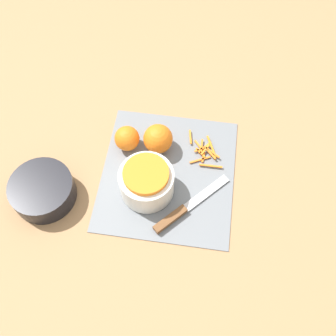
{
  "coord_description": "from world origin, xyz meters",
  "views": [
    {
      "loc": [
        -0.49,
        -0.07,
        0.94
      ],
      "look_at": [
        0.0,
        0.0,
        0.04
      ],
      "focal_mm": 42.0,
      "sensor_mm": 36.0,
      "label": 1
    }
  ],
  "objects_px": {
    "bowl_dark": "(43,191)",
    "orange_left": "(158,139)",
    "orange_right": "(127,138)",
    "bowl_speckled": "(147,181)",
    "knife": "(179,213)"
  },
  "relations": [
    {
      "from": "orange_left",
      "to": "orange_right",
      "type": "distance_m",
      "value": 0.09
    },
    {
      "from": "bowl_speckled",
      "to": "orange_right",
      "type": "distance_m",
      "value": 0.15
    },
    {
      "from": "bowl_dark",
      "to": "knife",
      "type": "xyz_separation_m",
      "value": [
        -0.0,
        -0.35,
        -0.02
      ]
    },
    {
      "from": "bowl_dark",
      "to": "knife",
      "type": "height_order",
      "value": "bowl_dark"
    },
    {
      "from": "bowl_speckled",
      "to": "bowl_dark",
      "type": "xyz_separation_m",
      "value": [
        -0.05,
        0.26,
        -0.02
      ]
    },
    {
      "from": "bowl_dark",
      "to": "orange_right",
      "type": "height_order",
      "value": "orange_right"
    },
    {
      "from": "orange_left",
      "to": "orange_right",
      "type": "relative_size",
      "value": 1.17
    },
    {
      "from": "knife",
      "to": "orange_right",
      "type": "height_order",
      "value": "orange_right"
    },
    {
      "from": "bowl_speckled",
      "to": "orange_left",
      "type": "distance_m",
      "value": 0.14
    },
    {
      "from": "bowl_speckled",
      "to": "orange_left",
      "type": "bearing_deg",
      "value": -3.42
    },
    {
      "from": "bowl_speckled",
      "to": "orange_right",
      "type": "bearing_deg",
      "value": 30.89
    },
    {
      "from": "knife",
      "to": "orange_left",
      "type": "height_order",
      "value": "orange_left"
    },
    {
      "from": "bowl_dark",
      "to": "orange_left",
      "type": "xyz_separation_m",
      "value": [
        0.19,
        -0.27,
        0.02
      ]
    },
    {
      "from": "bowl_speckled",
      "to": "knife",
      "type": "height_order",
      "value": "bowl_speckled"
    },
    {
      "from": "bowl_speckled",
      "to": "orange_left",
      "type": "xyz_separation_m",
      "value": [
        0.14,
        -0.01,
        -0.01
      ]
    }
  ]
}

